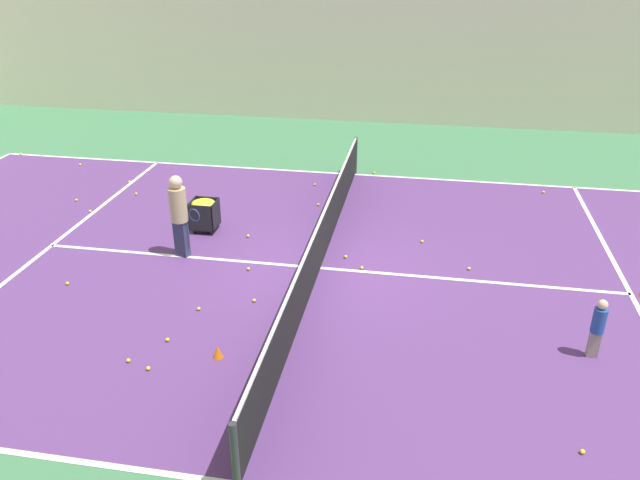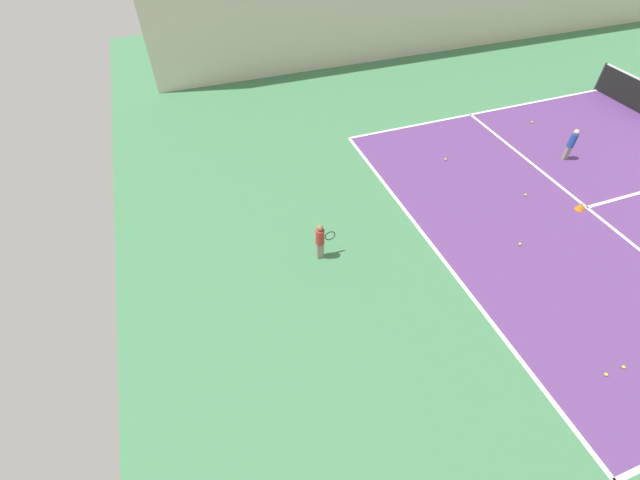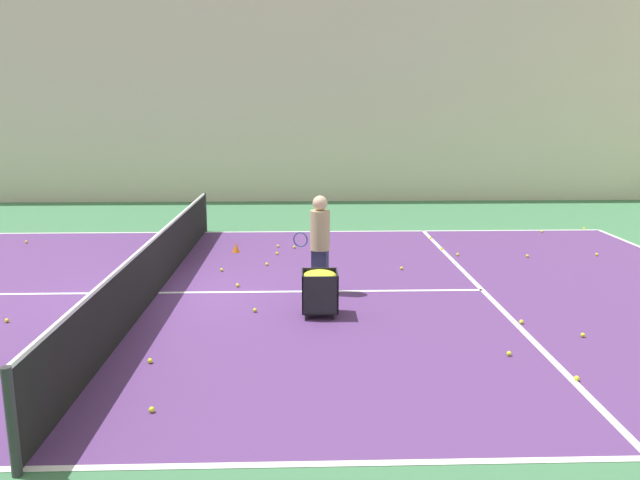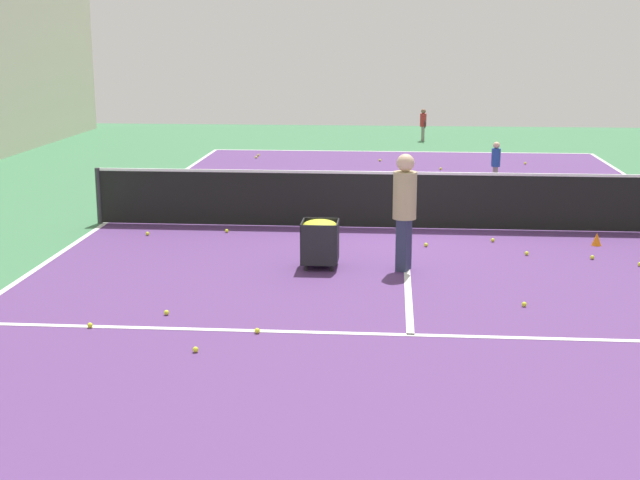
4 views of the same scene
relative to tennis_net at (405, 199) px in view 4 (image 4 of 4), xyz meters
The scene contains 39 objects.
ground_plane 0.56m from the tennis_net, ahead, with size 38.03×38.03×0.00m, color #3D754C.
court_playing_area 0.56m from the tennis_net, ahead, with size 11.67×22.29×0.00m.
line_baseline_near 11.16m from the tennis_net, 90.00° to the right, with size 11.67×0.10×0.00m, color white.
line_sideline_right 5.86m from the tennis_net, ahead, with size 0.10×22.29×0.00m, color white.
line_service_near 6.15m from the tennis_net, 90.00° to the right, with size 11.67×0.10×0.00m, color white.
line_service_far 6.15m from the tennis_net, 90.00° to the left, with size 11.67×0.10×0.00m, color white.
line_centre_service 0.56m from the tennis_net, ahead, with size 0.10×12.26×0.00m, color white.
tennis_net is the anchor object (origin of this frame).
player_near_baseline 14.07m from the tennis_net, 93.19° to the right, with size 0.22×0.54×1.09m.
coach_at_net 3.07m from the tennis_net, 88.89° to the left, with size 0.46×0.73×1.84m.
child_midcourt 5.42m from the tennis_net, 114.29° to the right, with size 0.22×0.22×1.08m.
ball_cart 3.29m from the tennis_net, 65.28° to the left, with size 0.58×0.59×0.77m.
training_cone_0 6.41m from the tennis_net, 90.07° to the right, with size 0.26×0.26×0.24m, color orange.
training_cone_1 3.54m from the tennis_net, 161.48° to the left, with size 0.17×0.17×0.23m, color orange.
tennis_ball_0 5.11m from the tennis_net, 107.94° to the left, with size 0.07×0.07×0.07m, color yellow.
tennis_ball_1 7.40m from the tennis_net, 70.06° to the left, with size 0.07×0.07×0.07m, color yellow.
tennis_ball_4 10.67m from the tennis_net, 66.37° to the right, with size 0.07×0.07×0.07m, color yellow.
tennis_ball_6 6.03m from the tennis_net, ahead, with size 0.07×0.07×0.07m, color yellow.
tennis_ball_7 0.89m from the tennis_net, 40.62° to the right, with size 0.07×0.07×0.07m, color yellow.
tennis_ball_8 2.30m from the tennis_net, 58.03° to the left, with size 0.07×0.07×0.07m, color yellow.
tennis_ball_9 1.92m from the tennis_net, 147.33° to the left, with size 0.07×0.07×0.07m, color yellow.
tennis_ball_11 1.02m from the tennis_net, 82.96° to the right, with size 0.07×0.07×0.07m, color yellow.
tennis_ball_13 3.41m from the tennis_net, 10.73° to the left, with size 0.07×0.07×0.07m, color yellow.
tennis_ball_14 7.41m from the tennis_net, 44.94° to the right, with size 0.07×0.07×0.07m, color yellow.
tennis_ball_16 2.67m from the tennis_net, 52.51° to the right, with size 0.07×0.07×0.07m, color yellow.
tennis_ball_17 2.84m from the tennis_net, 136.24° to the left, with size 0.07×0.07×0.07m, color yellow.
tennis_ball_19 7.54m from the tennis_net, 98.08° to the right, with size 0.07×0.07×0.07m, color yellow.
tennis_ball_20 3.15m from the tennis_net, 81.54° to the right, with size 0.07×0.07×0.07m, color yellow.
tennis_ball_22 10.24m from the tennis_net, 65.34° to the right, with size 0.07×0.07×0.07m, color yellow.
tennis_ball_23 9.00m from the tennis_net, 86.12° to the right, with size 0.07×0.07×0.07m, color yellow.
tennis_ball_26 9.38m from the tennis_net, 111.89° to the right, with size 0.07×0.07×0.07m, color yellow.
tennis_ball_28 6.52m from the tennis_net, 73.02° to the left, with size 0.07×0.07×0.07m, color yellow.
tennis_ball_30 4.85m from the tennis_net, 11.69° to the left, with size 0.07×0.07×0.07m, color yellow.
tennis_ball_31 6.46m from the tennis_net, 60.16° to the left, with size 0.07×0.07×0.07m, color yellow.
tennis_ball_33 4.51m from the tennis_net, 145.92° to the left, with size 0.07×0.07×0.07m, color yellow.
tennis_ball_34 7.40m from the tennis_net, 56.81° to the left, with size 0.07×0.07×0.07m, color yellow.
tennis_ball_35 6.32m from the tennis_net, 136.06° to the right, with size 0.07×0.07×0.07m, color yellow.
tennis_ball_37 3.75m from the tennis_net, 145.29° to the left, with size 0.07×0.07×0.07m, color yellow.
tennis_ball_38 1.58m from the tennis_net, 103.66° to the left, with size 0.07×0.07×0.07m, color yellow.
Camera 4 is at (0.27, 16.62, 3.66)m, focal length 50.00 mm.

